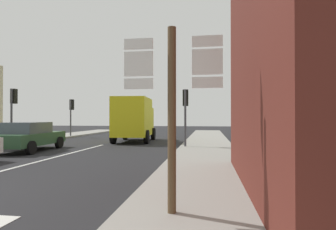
{
  "coord_description": "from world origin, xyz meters",
  "views": [
    {
      "loc": [
        6.5,
        -4.16,
        1.7
      ],
      "look_at": [
        4.47,
        9.6,
        1.84
      ],
      "focal_mm": 29.11,
      "sensor_mm": 36.0,
      "label": 1
    }
  ],
  "objects": [
    {
      "name": "sedan_far",
      "position": [
        -2.53,
        8.54,
        0.76
      ],
      "size": [
        2.17,
        4.3,
        1.47
      ],
      "color": "#2D5133",
      "rests_on": "ground"
    },
    {
      "name": "ground_plane",
      "position": [
        0.0,
        10.0,
        0.0
      ],
      "size": [
        80.0,
        80.0,
        0.0
      ],
      "primitive_type": "plane",
      "color": "#232326"
    },
    {
      "name": "traffic_light_far_left",
      "position": [
        -5.26,
        17.99,
        2.43
      ],
      "size": [
        0.3,
        0.49,
        3.28
      ],
      "color": "#47474C",
      "rests_on": "ground"
    },
    {
      "name": "lane_centre_stripe",
      "position": [
        0.0,
        6.0,
        0.01
      ],
      "size": [
        0.16,
        12.0,
        0.01
      ],
      "primitive_type": "cube",
      "color": "silver",
      "rests_on": "ground"
    },
    {
      "name": "delivery_truck",
      "position": [
        1.33,
        14.52,
        1.65
      ],
      "size": [
        2.78,
        5.14,
        3.05
      ],
      "color": "yellow",
      "rests_on": "ground"
    },
    {
      "name": "sidewalk_right",
      "position": [
        6.43,
        8.0,
        0.07
      ],
      "size": [
        2.93,
        44.0,
        0.14
      ],
      "primitive_type": "cube",
      "color": "gray",
      "rests_on": "ground"
    },
    {
      "name": "route_sign_post",
      "position": [
        5.91,
        0.31,
        1.91
      ],
      "size": [
        1.66,
        0.14,
        3.2
      ],
      "color": "brown",
      "rests_on": "ground"
    },
    {
      "name": "traffic_light_near_right",
      "position": [
        5.26,
        10.84,
        2.41
      ],
      "size": [
        0.3,
        0.49,
        3.25
      ],
      "color": "#47474C",
      "rests_on": "ground"
    },
    {
      "name": "traffic_light_near_left",
      "position": [
        -5.26,
        10.85,
        2.56
      ],
      "size": [
        0.3,
        0.49,
        3.46
      ],
      "color": "#47474C",
      "rests_on": "ground"
    }
  ]
}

